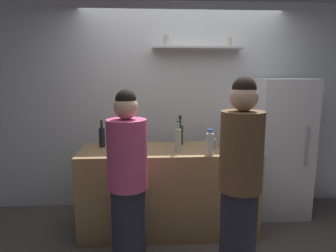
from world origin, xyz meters
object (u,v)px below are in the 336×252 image
object	(u,v)px
refrigerator	(279,147)
wine_bottle_green_glass	(180,134)
wine_bottle_dark_glass	(102,137)
utensil_holder	(211,144)
water_bottle_plastic	(210,143)
person_brown_jacket	(240,184)
wine_bottle_pale_glass	(178,140)
person_pink_top	(128,184)
baking_pan	(235,145)

from	to	relation	value
refrigerator	wine_bottle_green_glass	world-z (taller)	refrigerator
wine_bottle_dark_glass	utensil_holder	bearing A→B (deg)	-8.21
wine_bottle_dark_glass	wine_bottle_green_glass	distance (m)	0.87
water_bottle_plastic	person_brown_jacket	bearing A→B (deg)	-78.74
wine_bottle_pale_glass	person_pink_top	xyz separation A→B (m)	(-0.48, -0.53, -0.27)
wine_bottle_pale_glass	person_brown_jacket	world-z (taller)	person_brown_jacket
refrigerator	water_bottle_plastic	bearing A→B (deg)	-148.65
refrigerator	wine_bottle_pale_glass	world-z (taller)	refrigerator
baking_pan	person_brown_jacket	world-z (taller)	person_brown_jacket
wine_bottle_dark_glass	baking_pan	bearing A→B (deg)	-4.28
refrigerator	person_pink_top	bearing A→B (deg)	-150.63
refrigerator	person_brown_jacket	distance (m)	1.49
baking_pan	water_bottle_plastic	bearing A→B (deg)	-140.04
wine_bottle_green_glass	person_brown_jacket	xyz separation A→B (m)	(0.38, -1.08, -0.20)
baking_pan	utensil_holder	distance (m)	0.29
utensil_holder	wine_bottle_green_glass	world-z (taller)	wine_bottle_green_glass
utensil_holder	water_bottle_plastic	world-z (taller)	water_bottle_plastic
refrigerator	water_bottle_plastic	world-z (taller)	refrigerator
utensil_holder	wine_bottle_pale_glass	xyz separation A→B (m)	(-0.37, -0.09, 0.07)
baking_pan	person_pink_top	world-z (taller)	person_pink_top
baking_pan	wine_bottle_dark_glass	world-z (taller)	wine_bottle_dark_glass
refrigerator	person_brown_jacket	bearing A→B (deg)	-125.29
wine_bottle_green_glass	person_pink_top	distance (m)	1.04
person_brown_jacket	person_pink_top	world-z (taller)	person_brown_jacket
utensil_holder	wine_bottle_pale_glass	distance (m)	0.38
baking_pan	wine_bottle_pale_glass	world-z (taller)	wine_bottle_pale_glass
baking_pan	water_bottle_plastic	distance (m)	0.46
wine_bottle_dark_glass	refrigerator	bearing A→B (deg)	5.53
refrigerator	person_brown_jacket	world-z (taller)	person_brown_jacket
wine_bottle_pale_glass	person_brown_jacket	bearing A→B (deg)	-60.41
water_bottle_plastic	wine_bottle_pale_glass	bearing A→B (deg)	156.02
wine_bottle_green_glass	water_bottle_plastic	xyz separation A→B (m)	(0.25, -0.46, -0.01)
wine_bottle_pale_glass	person_brown_jacket	distance (m)	0.89
utensil_holder	water_bottle_plastic	distance (m)	0.24
utensil_holder	person_pink_top	distance (m)	1.07
baking_pan	person_pink_top	xyz separation A→B (m)	(-1.13, -0.69, -0.16)
baking_pan	water_bottle_plastic	world-z (taller)	water_bottle_plastic
refrigerator	person_pink_top	distance (m)	2.04
baking_pan	person_brown_jacket	bearing A→B (deg)	-103.62
refrigerator	wine_bottle_pale_glass	size ratio (longest dim) A/B	5.09
wine_bottle_dark_glass	person_pink_top	distance (m)	0.90
baking_pan	person_brown_jacket	size ratio (longest dim) A/B	0.20
refrigerator	baking_pan	bearing A→B (deg)	-154.01
baking_pan	person_brown_jacket	distance (m)	0.94
refrigerator	utensil_holder	size ratio (longest dim) A/B	7.72
utensil_holder	wine_bottle_pale_glass	bearing A→B (deg)	-166.18
wine_bottle_dark_glass	person_pink_top	xyz separation A→B (m)	(0.33, -0.80, -0.25)
wine_bottle_green_glass	refrigerator	bearing A→B (deg)	6.61
wine_bottle_green_glass	person_brown_jacket	bearing A→B (deg)	-70.73
wine_bottle_dark_glass	person_pink_top	size ratio (longest dim) A/B	0.20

